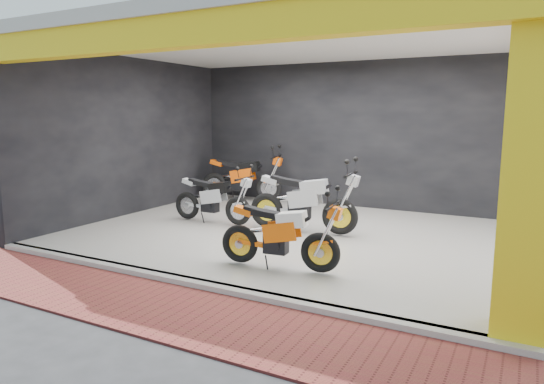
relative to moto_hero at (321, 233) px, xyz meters
The scene contains 13 objects.
ground 1.46m from the moto_hero, behind, with size 80.00×80.00×0.00m, color #2D2D30.
showroom_floor 2.45m from the moto_hero, 122.88° to the left, with size 8.00×6.00×0.10m, color silver.
showroom_ceiling 3.76m from the moto_hero, 122.88° to the left, with size 8.40×6.40×0.20m, color beige.
back_wall 5.36m from the moto_hero, 104.20° to the left, with size 8.20×0.20×3.50m, color black.
left_wall 5.84m from the moto_hero, 159.71° to the left, with size 0.20×6.20×3.50m, color black.
corner_column 2.79m from the moto_hero, 17.10° to the right, with size 0.50×0.50×3.50m, color yellow.
header_beam_front 3.09m from the moto_hero, 141.98° to the right, with size 8.40×0.30×0.40m, color yellow.
floor_kerb 1.76m from the moto_hero, 141.43° to the right, with size 8.00×0.20×0.10m, color silver.
paver_front 2.32m from the moto_hero, 125.48° to the right, with size 9.00×1.40×0.03m, color maroon.
moto_hero is the anchor object (origin of this frame).
moto_row_a 2.19m from the moto_hero, 103.25° to the left, with size 2.24×0.83×1.37m, color #A7AAAF, non-canonical shape.
moto_row_b 3.20m from the moto_hero, 142.78° to the left, with size 1.90×0.70×1.16m, color #B0B3B8, non-canonical shape.
moto_row_d 5.54m from the moto_hero, 125.84° to the left, with size 2.25×0.83×1.38m, color #DE5109, non-canonical shape.
Camera 1 is at (3.73, -5.99, 2.29)m, focal length 32.00 mm.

